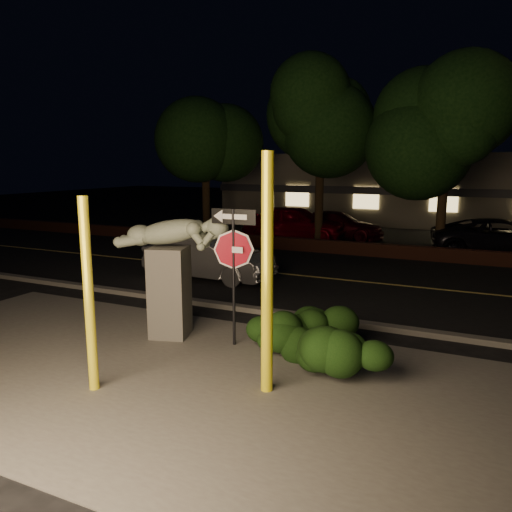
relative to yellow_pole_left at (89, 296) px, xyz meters
The scene contains 22 objects.
ground 12.03m from the yellow_pole_left, 83.97° to the left, with size 90.00×90.00×0.00m, color black.
patio 2.14m from the yellow_pole_left, 34.67° to the left, with size 14.00×6.00×0.02m, color #4C4944.
road 9.08m from the yellow_pole_left, 81.95° to the left, with size 80.00×8.00×0.01m, color black.
lane_marking 9.08m from the yellow_pole_left, 81.95° to the left, with size 80.00×0.12×0.01m, color #CFB353.
curb 5.14m from the yellow_pole_left, 75.27° to the left, with size 80.00×0.25×0.12m, color #4C4944.
brick_wall 13.29m from the yellow_pole_left, 84.56° to the left, with size 40.00×0.35×0.50m, color #411F15.
parking_lot 18.97m from the yellow_pole_left, 86.20° to the left, with size 40.00×12.00×0.01m, color black.
building 26.89m from the yellow_pole_left, 87.33° to the left, with size 22.00×10.20×4.00m.
tree_far_a 16.77m from the yellow_pole_left, 114.41° to the left, with size 4.60×4.60×7.43m.
tree_far_b 15.79m from the yellow_pole_left, 94.73° to the left, with size 5.20×5.20×8.41m.
tree_far_c 15.70m from the yellow_pole_left, 75.64° to the left, with size 4.80×4.80×7.84m.
yellow_pole_left is the anchor object (origin of this frame).
yellow_pole_right 2.71m from the yellow_pole_left, 24.02° to the left, with size 0.18×0.18×3.66m, color yellow.
signpost 2.87m from the yellow_pole_left, 67.37° to the left, with size 0.90×0.09×2.65m.
sculpture 2.58m from the yellow_pole_left, 96.17° to the left, with size 2.30×1.20×2.47m.
hedge_center 3.62m from the yellow_pole_left, 52.23° to the left, with size 1.68×0.79×0.87m, color black.
hedge_right 4.37m from the yellow_pole_left, 49.94° to the left, with size 1.53×0.82×1.00m, color black.
hedge_far_right 4.03m from the yellow_pole_left, 29.01° to the left, with size 1.53×0.96×1.07m, color black.
silver_sedan 7.69m from the yellow_pole_left, 106.81° to the left, with size 1.41×4.05×1.34m, color #A8A8AD.
parked_car_red 15.97m from the yellow_pole_left, 99.43° to the left, with size 1.88×4.67×1.59m, color #6D0210.
parked_car_darkred 16.99m from the yellow_pole_left, 93.23° to the left, with size 1.76×4.32×1.25m, color #39060E.
parked_car_dark 16.28m from the yellow_pole_left, 68.60° to the left, with size 2.35×5.10×1.42m, color black.
Camera 1 is at (4.11, -7.39, 3.49)m, focal length 35.00 mm.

